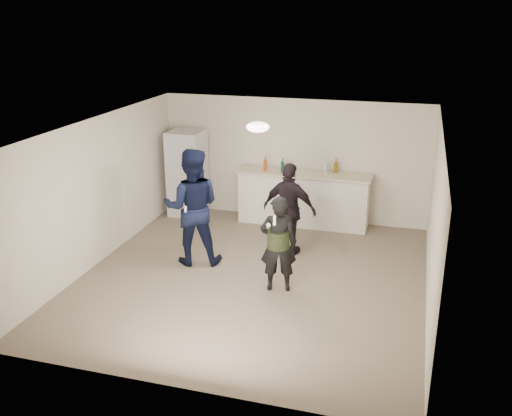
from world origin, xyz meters
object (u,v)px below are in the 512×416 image
(fridge, at_px, (187,173))
(man, at_px, (192,207))
(woman, at_px, (278,244))
(spectator, at_px, (289,210))
(counter, at_px, (303,199))
(shaker, at_px, (288,167))

(fridge, relative_size, man, 0.89)
(woman, distance_m, spectator, 1.40)
(woman, bearing_deg, spectator, -99.60)
(counter, height_order, fridge, fridge)
(man, distance_m, woman, 1.77)
(fridge, relative_size, woman, 1.16)
(man, height_order, spectator, man)
(spectator, bearing_deg, counter, -78.24)
(shaker, xyz_separation_m, man, (-1.12, -2.33, -0.16))
(shaker, bearing_deg, counter, 2.61)
(counter, xyz_separation_m, woman, (0.20, -2.94, 0.25))
(counter, relative_size, shaker, 15.29)
(counter, height_order, shaker, shaker)
(woman, xyz_separation_m, spectator, (-0.14, 1.39, 0.07))
(shaker, distance_m, man, 2.59)
(fridge, distance_m, spectator, 2.95)
(man, relative_size, woman, 1.31)
(shaker, bearing_deg, woman, -79.56)
(counter, distance_m, fridge, 2.51)
(counter, xyz_separation_m, shaker, (-0.34, -0.02, 0.65))
(woman, bearing_deg, fridge, -62.32)
(shaker, xyz_separation_m, woman, (0.54, -2.92, -0.40))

